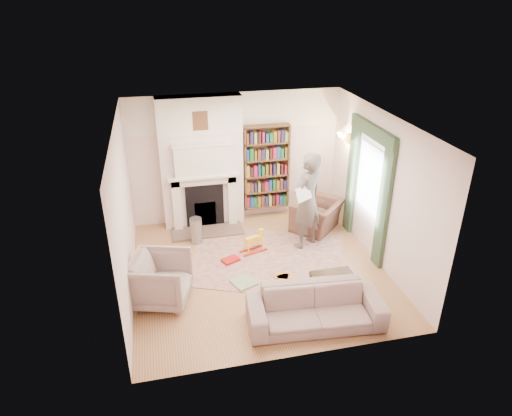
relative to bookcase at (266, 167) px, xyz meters
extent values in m
plane|color=#92613A|center=(-0.65, -2.12, -1.18)|extent=(4.50, 4.50, 0.00)
plane|color=white|center=(-0.65, -2.12, 1.62)|extent=(4.50, 4.50, 0.00)
plane|color=#F2DED2|center=(-0.65, 0.13, 0.22)|extent=(4.50, 0.00, 4.50)
plane|color=#F2DED2|center=(-0.65, -4.37, 0.22)|extent=(4.50, 0.00, 4.50)
plane|color=#F2DED2|center=(-2.90, -2.12, 0.22)|extent=(0.00, 4.50, 4.50)
plane|color=#F2DED2|center=(1.60, -2.12, 0.22)|extent=(0.00, 4.50, 4.50)
cube|color=#F2DED2|center=(-1.40, -0.04, 0.22)|extent=(1.70, 0.35, 2.80)
cube|color=silver|center=(-1.40, -0.33, 0.04)|extent=(1.47, 0.24, 0.05)
cube|color=black|center=(-1.40, -0.24, -0.68)|extent=(0.80, 0.06, 0.96)
cube|color=silver|center=(-1.40, -0.31, 0.38)|extent=(1.15, 0.18, 0.62)
cube|color=brown|center=(0.00, 0.00, 0.00)|extent=(1.00, 0.24, 1.85)
cube|color=silver|center=(1.58, -1.72, 0.27)|extent=(0.02, 0.90, 1.30)
cube|color=#2D432B|center=(1.55, -2.42, 0.02)|extent=(0.07, 0.32, 2.40)
cube|color=#2D432B|center=(1.55, -1.02, 0.02)|extent=(0.07, 0.32, 2.40)
cube|color=#2D432B|center=(1.54, -1.72, 1.20)|extent=(0.09, 1.70, 0.24)
cube|color=#BAAA8C|center=(-0.44, -1.82, -1.17)|extent=(3.50, 3.13, 0.01)
imported|color=#4A2E27|center=(0.91, -0.86, -0.85)|extent=(1.31, 1.31, 0.64)
imported|color=#C1B69F|center=(-2.42, -2.66, -0.76)|extent=(1.13, 1.11, 0.83)
imported|color=#A69789|center=(-0.15, -3.77, -0.87)|extent=(2.13, 0.98, 0.60)
imported|color=#594E47|center=(0.46, -1.46, -0.19)|extent=(0.86, 0.78, 1.97)
cube|color=white|center=(0.31, -1.66, 0.07)|extent=(0.38, 0.30, 0.26)
cylinder|color=#96989D|center=(-1.66, -0.88, -0.90)|extent=(0.26, 0.26, 0.55)
cube|color=#EAD852|center=(-1.01, -2.49, -1.15)|extent=(0.50, 0.50, 0.03)
cube|color=red|center=(-1.12, -1.74, -1.14)|extent=(0.38, 0.33, 0.05)
cube|color=red|center=(-0.61, -2.81, -1.16)|extent=(0.28, 0.30, 0.02)
cube|color=red|center=(-0.27, -2.49, -1.16)|extent=(0.28, 0.23, 0.02)
cube|color=red|center=(-0.31, -2.45, -1.16)|extent=(0.29, 0.26, 0.02)
cube|color=red|center=(-1.08, -2.46, -1.16)|extent=(0.29, 0.25, 0.02)
camera|label=1|loc=(-2.26, -9.01, 3.57)|focal=32.00mm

